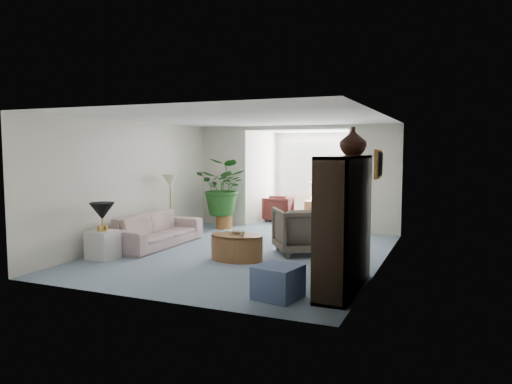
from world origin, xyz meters
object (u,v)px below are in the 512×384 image
at_px(table_lamp, 102,211).
at_px(wingback_chair, 301,231).
at_px(end_table, 103,245).
at_px(cabinet_urn, 353,141).
at_px(ottoman, 278,282).
at_px(plant_pot, 224,222).
at_px(sunroom_chair_maroon, 278,209).
at_px(sunroom_table, 313,210).
at_px(sofa, 156,230).
at_px(coffee_table, 237,247).
at_px(coffee_cup, 242,234).
at_px(framed_picture, 379,164).
at_px(sunroom_chair_blue, 333,211).
at_px(floor_lamp, 170,180).
at_px(entertainment_cabinet, 344,224).
at_px(side_table_dark, 342,238).
at_px(coffee_bowl, 237,232).

distance_m(table_lamp, wingback_chair, 3.60).
bearing_deg(end_table, cabinet_urn, 3.66).
xyz_separation_m(ottoman, plant_pot, (-3.15, 4.71, -0.06)).
height_order(sunroom_chair_maroon, sunroom_table, sunroom_chair_maroon).
bearing_deg(table_lamp, sofa, 81.57).
relative_size(coffee_table, cabinet_urn, 2.34).
height_order(cabinet_urn, sunroom_table, cabinet_urn).
relative_size(sofa, coffee_cup, 23.89).
height_order(framed_picture, sunroom_chair_maroon, framed_picture).
distance_m(end_table, sunroom_chair_blue, 6.09).
distance_m(plant_pot, sunroom_table, 2.83).
distance_m(floor_lamp, entertainment_cabinet, 5.12).
height_order(wingback_chair, plant_pot, wingback_chair).
bearing_deg(floor_lamp, entertainment_cabinet, -29.85).
relative_size(sofa, sunroom_table, 4.34).
distance_m(table_lamp, sunroom_table, 6.51).
bearing_deg(end_table, floor_lamp, 92.22).
bearing_deg(plant_pot, cabinet_urn, -42.44).
xyz_separation_m(framed_picture, coffee_table, (-2.35, -0.42, -1.47)).
distance_m(end_table, sunroom_table, 6.49).
height_order(framed_picture, end_table, framed_picture).
bearing_deg(side_table_dark, wingback_chair, -156.80).
distance_m(floor_lamp, cabinet_urn, 4.94).
distance_m(side_table_dark, sunroom_table, 4.42).
xyz_separation_m(sofa, sunroom_chair_blue, (2.61, 4.05, 0.02)).
bearing_deg(side_table_dark, table_lamp, -151.21).
relative_size(coffee_cup, wingback_chair, 0.10).
relative_size(coffee_bowl, entertainment_cabinet, 0.13).
distance_m(entertainment_cabinet, sunroom_chair_blue, 5.86).
bearing_deg(coffee_bowl, floor_lamp, 148.65).
height_order(table_lamp, sunroom_chair_maroon, table_lamp).
bearing_deg(floor_lamp, plant_pot, 68.58).
distance_m(framed_picture, sunroom_table, 5.68).
distance_m(sofa, ottoman, 4.12).
height_order(table_lamp, wingback_chair, table_lamp).
distance_m(table_lamp, plant_pot, 3.89).
distance_m(coffee_bowl, side_table_dark, 2.00).
distance_m(sunroom_chair_maroon, sunroom_table, 1.06).
relative_size(side_table_dark, plant_pot, 1.49).
height_order(end_table, entertainment_cabinet, entertainment_cabinet).
height_order(framed_picture, sunroom_chair_blue, framed_picture).
height_order(coffee_table, coffee_cup, coffee_cup).
xyz_separation_m(coffee_table, cabinet_urn, (2.12, -0.57, 1.83)).
bearing_deg(sunroom_chair_maroon, sunroom_chair_blue, 84.58).
bearing_deg(wingback_chair, ottoman, 67.89).
distance_m(sofa, coffee_bowl, 2.01).
distance_m(entertainment_cabinet, sunroom_table, 6.80).
bearing_deg(side_table_dark, cabinet_urn, -73.29).
bearing_deg(table_lamp, coffee_table, 20.87).
xyz_separation_m(end_table, wingback_chair, (3.10, 1.79, 0.18)).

